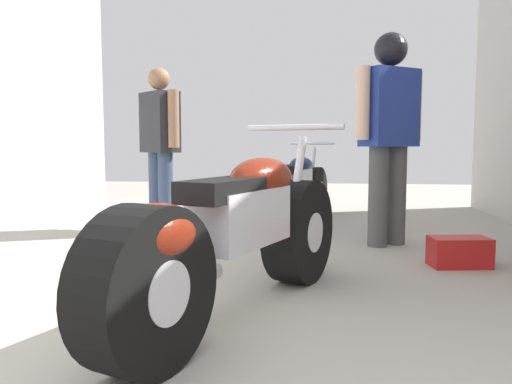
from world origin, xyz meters
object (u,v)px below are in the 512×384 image
motorcycle_maroon_cruiser (237,237)px  mechanic_in_blue (160,139)px  mechanic_with_helmet (389,120)px  motorcycle_black_naked (294,188)px  red_toolbox (459,252)px

motorcycle_maroon_cruiser → mechanic_in_blue: (-1.18, 2.54, 0.51)m
motorcycle_maroon_cruiser → mechanic_with_helmet: mechanic_with_helmet is taller
motorcycle_maroon_cruiser → motorcycle_black_naked: bearing=87.6°
motorcycle_black_naked → red_toolbox: (1.26, -2.02, -0.26)m
motorcycle_black_naked → mechanic_with_helmet: size_ratio=1.05×
motorcycle_black_naked → mechanic_in_blue: (-1.31, -0.73, 0.55)m
motorcycle_black_naked → mechanic_in_blue: mechanic_in_blue is taller
motorcycle_maroon_cruiser → mechanic_with_helmet: bearing=63.5°
motorcycle_maroon_cruiser → mechanic_with_helmet: 2.31m
motorcycle_black_naked → mechanic_with_helmet: mechanic_with_helmet is taller
mechanic_in_blue → mechanic_with_helmet: mechanic_with_helmet is taller
mechanic_in_blue → red_toolbox: mechanic_in_blue is taller
motorcycle_black_naked → mechanic_with_helmet: 1.70m
mechanic_with_helmet → red_toolbox: (0.41, -0.74, -0.97)m
motorcycle_maroon_cruiser → motorcycle_black_naked: size_ratio=1.09×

